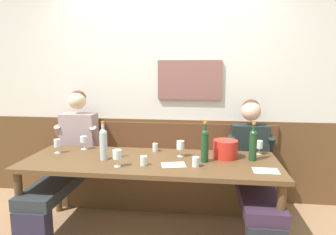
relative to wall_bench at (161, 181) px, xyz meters
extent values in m
cube|color=silver|center=(0.00, 0.26, 1.12)|extent=(6.80, 0.08, 2.80)
cube|color=#84544E|center=(0.31, 0.20, 1.17)|extent=(0.74, 0.04, 0.45)
cube|color=brown|center=(0.00, 0.21, 0.21)|extent=(6.80, 0.03, 0.97)
cube|color=brown|center=(0.00, -0.02, -0.06)|extent=(2.66, 0.42, 0.44)
cube|color=brown|center=(0.00, -0.02, 0.18)|extent=(2.61, 0.39, 0.05)
cube|color=brown|center=(0.00, 0.17, 0.43)|extent=(2.66, 0.04, 0.45)
cube|color=brown|center=(0.00, -0.66, 0.44)|extent=(2.36, 0.82, 0.04)
cylinder|color=#513823|center=(-1.11, -1.00, 0.07)|extent=(0.07, 0.07, 0.70)
cylinder|color=brown|center=(1.11, -1.00, 0.07)|extent=(0.07, 0.07, 0.70)
cylinder|color=brown|center=(-1.11, -0.32, 0.07)|extent=(0.07, 0.07, 0.70)
cylinder|color=brown|center=(1.11, -0.32, 0.07)|extent=(0.07, 0.07, 0.70)
cube|color=#28243A|center=(-0.96, -1.07, -0.09)|extent=(0.30, 0.14, 0.38)
cube|color=#282E31|center=(-0.96, -0.59, 0.15)|extent=(0.34, 1.06, 0.11)
cube|color=#A28A8C|center=(-0.96, -0.02, 0.50)|extent=(0.40, 0.22, 0.57)
sphere|color=beige|center=(-0.96, -0.03, 0.93)|extent=(0.20, 0.20, 0.20)
sphere|color=brown|center=(-0.96, 0.00, 0.96)|extent=(0.18, 0.18, 0.18)
cylinder|color=#A28A8C|center=(-1.17, -0.06, 0.53)|extent=(0.08, 0.20, 0.27)
cylinder|color=#A28A8C|center=(-0.75, -0.06, 0.53)|extent=(0.08, 0.20, 0.27)
cube|color=#382439|center=(0.99, -0.59, 0.15)|extent=(0.33, 1.06, 0.11)
cube|color=black|center=(0.99, -0.02, 0.45)|extent=(0.40, 0.20, 0.49)
sphere|color=beige|center=(0.99, -0.03, 0.85)|extent=(0.21, 0.21, 0.21)
sphere|color=#573220|center=(0.99, 0.00, 0.88)|extent=(0.19, 0.19, 0.19)
cylinder|color=black|center=(0.78, -0.06, 0.47)|extent=(0.08, 0.20, 0.27)
cylinder|color=black|center=(1.20, -0.06, 0.47)|extent=(0.08, 0.20, 0.27)
cylinder|color=red|center=(0.70, -0.51, 0.55)|extent=(0.23, 0.23, 0.17)
cylinder|color=#1B4021|center=(0.50, -0.65, 0.59)|extent=(0.07, 0.07, 0.25)
sphere|color=#1B4021|center=(0.50, -0.65, 0.72)|extent=(0.07, 0.07, 0.07)
cylinder|color=#1B4021|center=(0.50, -0.65, 0.77)|extent=(0.03, 0.03, 0.08)
cylinder|color=orange|center=(0.50, -0.65, 0.83)|extent=(0.03, 0.03, 0.02)
cylinder|color=#1D4120|center=(0.95, -0.55, 0.58)|extent=(0.07, 0.07, 0.24)
sphere|color=#1D4120|center=(0.95, -0.55, 0.71)|extent=(0.07, 0.07, 0.07)
cylinder|color=#1D4120|center=(0.95, -0.55, 0.76)|extent=(0.03, 0.03, 0.08)
cylinder|color=orange|center=(0.95, -0.55, 0.81)|extent=(0.03, 0.03, 0.02)
cylinder|color=#B2C1C1|center=(-0.43, -0.70, 0.58)|extent=(0.07, 0.07, 0.24)
sphere|color=#B2C1C1|center=(-0.43, -0.70, 0.72)|extent=(0.07, 0.07, 0.07)
cylinder|color=#B2C1C1|center=(-0.43, -0.70, 0.77)|extent=(0.03, 0.03, 0.08)
cylinder|color=orange|center=(-0.43, -0.70, 0.82)|extent=(0.03, 0.03, 0.02)
cylinder|color=silver|center=(0.27, -0.51, 0.46)|extent=(0.06, 0.06, 0.00)
cylinder|color=silver|center=(0.27, -0.51, 0.50)|extent=(0.01, 0.01, 0.07)
cylinder|color=silver|center=(0.27, -0.51, 0.57)|extent=(0.08, 0.08, 0.08)
cylinder|color=#EBDB7F|center=(0.27, -0.51, 0.55)|extent=(0.07, 0.07, 0.03)
cylinder|color=silver|center=(1.04, -0.35, 0.46)|extent=(0.06, 0.06, 0.00)
cylinder|color=silver|center=(1.04, -0.35, 0.49)|extent=(0.01, 0.01, 0.06)
cylinder|color=silver|center=(1.04, -0.35, 0.56)|extent=(0.07, 0.07, 0.08)
cylinder|color=beige|center=(1.04, -0.35, 0.53)|extent=(0.06, 0.06, 0.02)
cylinder|color=silver|center=(-0.97, -0.54, 0.46)|extent=(0.07, 0.07, 0.00)
cylinder|color=silver|center=(-0.97, -0.54, 0.49)|extent=(0.01, 0.01, 0.06)
cylinder|color=silver|center=(-0.97, -0.54, 0.56)|extent=(0.06, 0.06, 0.08)
cylinder|color=silver|center=(-0.25, -0.88, 0.46)|extent=(0.06, 0.06, 0.00)
cylinder|color=silver|center=(-0.25, -0.88, 0.50)|extent=(0.01, 0.01, 0.07)
cylinder|color=silver|center=(-0.25, -0.88, 0.57)|extent=(0.08, 0.08, 0.08)
cylinder|color=silver|center=(-0.76, -0.38, 0.46)|extent=(0.07, 0.07, 0.00)
cylinder|color=silver|center=(-0.76, -0.38, 0.50)|extent=(0.01, 0.01, 0.07)
cylinder|color=silver|center=(-0.76, -0.38, 0.57)|extent=(0.07, 0.07, 0.06)
cylinder|color=#E7E586|center=(-0.76, -0.38, 0.55)|extent=(0.06, 0.06, 0.02)
cylinder|color=silver|center=(0.00, -0.36, 0.50)|extent=(0.06, 0.06, 0.08)
cylinder|color=silver|center=(-0.03, -0.82, 0.50)|extent=(0.06, 0.06, 0.08)
cylinder|color=silver|center=(0.43, -0.80, 0.50)|extent=(0.06, 0.06, 0.09)
cube|color=white|center=(1.01, -0.83, 0.46)|extent=(0.21, 0.15, 0.00)
cube|color=white|center=(0.23, -0.78, 0.46)|extent=(0.24, 0.19, 0.00)
camera|label=1|loc=(0.50, -3.31, 1.31)|focal=32.16mm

